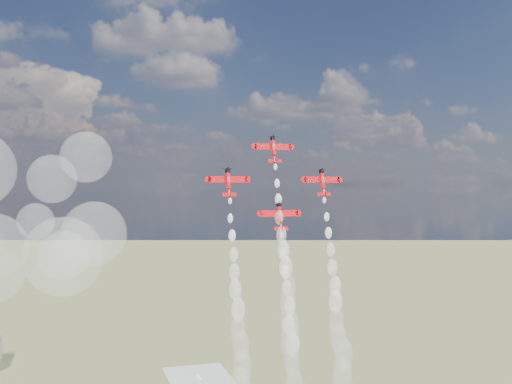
{
  "coord_description": "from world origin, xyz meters",
  "views": [
    {
      "loc": [
        -58.18,
        -153.7,
        93.52
      ],
      "look_at": [
        -9.95,
        3.52,
        91.4
      ],
      "focal_mm": 42.0,
      "sensor_mm": 36.0,
      "label": 1
    }
  ],
  "objects_px": {
    "plane_lead": "(274,149)",
    "plane_slot": "(280,216)",
    "plane_right": "(323,182)",
    "plane_left": "(228,182)"
  },
  "relations": [
    {
      "from": "plane_left",
      "to": "plane_right",
      "type": "distance_m",
      "value": 27.69
    },
    {
      "from": "plane_lead",
      "to": "plane_slot",
      "type": "bearing_deg",
      "value": -90.0
    },
    {
      "from": "plane_lead",
      "to": "plane_slot",
      "type": "height_order",
      "value": "plane_lead"
    },
    {
      "from": "plane_lead",
      "to": "plane_left",
      "type": "relative_size",
      "value": 1.0
    },
    {
      "from": "plane_right",
      "to": "plane_left",
      "type": "bearing_deg",
      "value": 180.0
    },
    {
      "from": "plane_slot",
      "to": "plane_left",
      "type": "bearing_deg",
      "value": 169.1
    },
    {
      "from": "plane_lead",
      "to": "plane_left",
      "type": "xyz_separation_m",
      "value": [
        -13.85,
        -2.67,
        -9.32
      ]
    },
    {
      "from": "plane_right",
      "to": "plane_slot",
      "type": "relative_size",
      "value": 1.0
    },
    {
      "from": "plane_slot",
      "to": "plane_lead",
      "type": "bearing_deg",
      "value": 90.0
    },
    {
      "from": "plane_lead",
      "to": "plane_right",
      "type": "relative_size",
      "value": 1.0
    }
  ]
}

